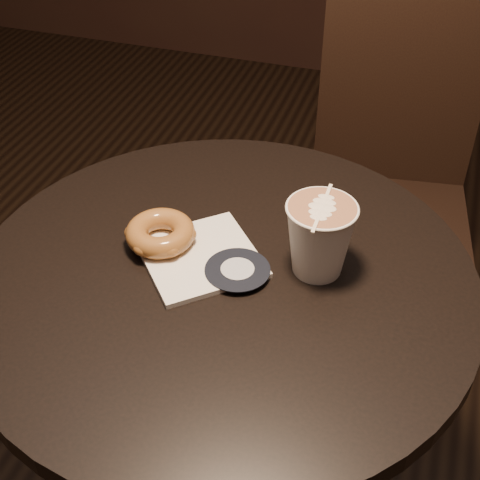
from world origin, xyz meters
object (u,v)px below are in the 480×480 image
Objects in this scene: cafe_table at (225,365)px; chair at (392,163)px; pastry_bag at (200,257)px; doughnut at (160,233)px; latte_cup at (319,239)px.

chair is at bearing 77.13° from cafe_table.
cafe_table is 0.80× the size of chair.
doughnut reaches higher than pastry_bag.
latte_cup is at bearing -101.54° from chair.
chair is at bearing 32.48° from pastry_bag.
pastry_bag is (-0.20, -0.70, 0.23)m from chair.
cafe_table is 4.94× the size of pastry_bag.
chair is 0.77m from pastry_bag.
latte_cup is at bearing -30.75° from pastry_bag.
pastry_bag is at bearing -8.79° from doughnut.
doughnut is 0.23m from latte_cup.
pastry_bag is at bearing -113.98° from chair.
pastry_bag is 0.17m from latte_cup.
latte_cup reaches higher than pastry_bag.
chair is 9.42× the size of doughnut.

